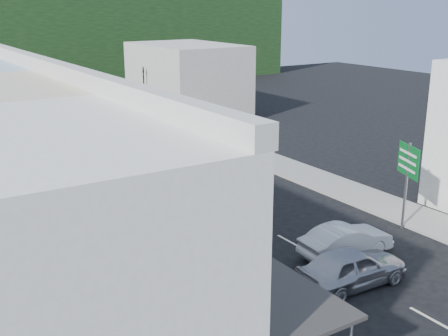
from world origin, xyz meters
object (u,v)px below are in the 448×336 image
car_red (210,231)px  direction_sign (406,187)px  car_white (346,241)px  pedestrian_left (137,241)px  traffic_signal (144,93)px  bus (147,167)px  car_silver (352,270)px

car_red → direction_sign: size_ratio=1.04×
car_white → car_red: 6.23m
pedestrian_left → traffic_signal: size_ratio=0.34×
pedestrian_left → direction_sign: (12.77, -3.60, 1.21)m
bus → car_red: size_ratio=2.52×
pedestrian_left → traffic_signal: bearing=-37.9°
car_red → pedestrian_left: (-3.60, 0.07, 0.30)m
pedestrian_left → direction_sign: direction_sign is taller
direction_sign → car_red: bearing=-178.5°
car_white → bus: bearing=18.9°
car_red → direction_sign: direction_sign is taller
car_red → traffic_signal: 30.35m
traffic_signal → direction_sign: bearing=110.7°
pedestrian_left → direction_sign: size_ratio=0.39×
bus → car_red: (-0.80, -8.40, -0.85)m
bus → car_white: 13.27m
car_silver → traffic_signal: 35.84m
bus → traffic_signal: (9.16, 20.21, 0.95)m
car_red → traffic_signal: bearing=-24.0°
car_silver → pedestrian_left: 9.07m
pedestrian_left → bus: bearing=-40.3°
car_red → traffic_signal: traffic_signal is taller
traffic_signal → car_silver: bearing=100.5°
car_silver → traffic_signal: traffic_signal is taller
pedestrian_left → traffic_signal: (13.57, 28.54, 1.50)m
car_red → direction_sign: 9.93m
bus → pedestrian_left: size_ratio=6.82×
direction_sign → traffic_signal: (0.80, 32.14, 0.29)m
car_white → direction_sign: size_ratio=1.00×
traffic_signal → pedestrian_left: bearing=86.7°
car_white → pedestrian_left: (-8.10, 4.38, 0.30)m
car_white → pedestrian_left: bearing=64.3°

